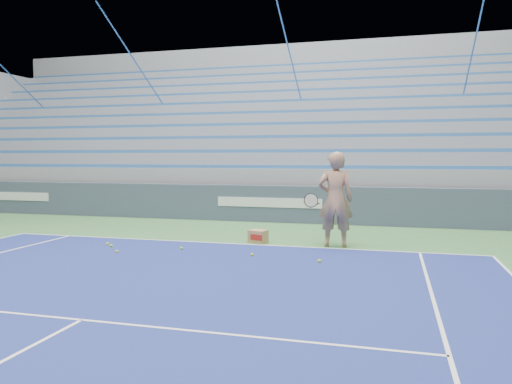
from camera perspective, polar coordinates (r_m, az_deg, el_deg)
sponsor_barrier at (r=15.04m, az=1.62°, el=-1.35°), size 30.00×0.32×1.10m
bleachers at (r=20.58m, az=5.40°, el=5.11°), size 31.00×9.15×7.30m
tennis_player at (r=10.95m, az=9.04°, el=-0.85°), size 1.01×0.90×2.07m
ball_box at (r=11.41m, az=0.23°, el=-5.10°), size 0.46×0.41×0.29m
tennis_ball_0 at (r=9.37m, az=7.26°, el=-7.84°), size 0.07×0.07×0.07m
tennis_ball_1 at (r=9.88m, az=-0.44°, el=-7.19°), size 0.07×0.07×0.07m
tennis_ball_2 at (r=11.29m, az=-16.21°, el=-5.94°), size 0.07×0.07×0.07m
tennis_ball_3 at (r=10.67m, az=-8.52°, el=-6.39°), size 0.07×0.07×0.07m
tennis_ball_4 at (r=11.56m, az=-16.62°, el=-5.71°), size 0.07×0.07×0.07m
tennis_ball_5 at (r=10.60m, az=-15.62°, el=-6.57°), size 0.07×0.07×0.07m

